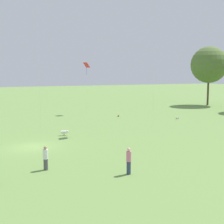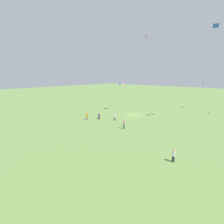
{
  "view_description": "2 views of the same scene",
  "coord_description": "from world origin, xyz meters",
  "views": [
    {
      "loc": [
        29.4,
        -4.22,
        7.08
      ],
      "look_at": [
        12.66,
        2.78,
        4.71
      ],
      "focal_mm": 50.0,
      "sensor_mm": 36.0,
      "label": 1
    },
    {
      "loc": [
        33.61,
        22.02,
        10.42
      ],
      "look_at": [
        12.19,
        3.09,
        3.46
      ],
      "focal_mm": 24.0,
      "sensor_mm": 36.0,
      "label": 2
    }
  ],
  "objects": [
    {
      "name": "person_0",
      "position": [
        7.41,
        -0.22,
        0.88
      ],
      "size": [
        0.41,
        0.41,
        1.76
      ],
      "rotation": [
        0.0,
        0.0,
        4.59
      ],
      "color": "#4C4C51",
      "rests_on": "ground_plane"
    },
    {
      "name": "picnic_bag_0",
      "position": [
        -15.09,
        15.48,
        0.11
      ],
      "size": [
        0.42,
        0.35,
        0.21
      ],
      "rotation": [
        0.0,
        0.0,
        2.64
      ],
      "color": "#933833",
      "rests_on": "ground_plane"
    },
    {
      "name": "tree_0",
      "position": [
        -23.09,
        39.58,
        8.43
      ],
      "size": [
        7.55,
        7.55,
        12.22
      ],
      "color": "brown",
      "rests_on": "ground_plane"
    },
    {
      "name": "kite_3",
      "position": [
        -20.4,
        12.03,
        7.91
      ],
      "size": [
        1.23,
        0.99,
        8.55
      ],
      "rotation": [
        0.0,
        0.0,
        2.68
      ],
      "color": "red",
      "rests_on": "ground_plane"
    },
    {
      "name": "picnic_bag_1",
      "position": [
        -9.38,
        22.59,
        0.13
      ],
      "size": [
        0.37,
        0.41,
        0.26
      ],
      "rotation": [
        0.0,
        0.0,
        1.41
      ],
      "color": "beige",
      "rests_on": "ground_plane"
    },
    {
      "name": "dog_0",
      "position": [
        -3.99,
        4.06,
        0.39
      ],
      "size": [
        0.49,
        0.86,
        0.59
      ],
      "rotation": [
        0.0,
        0.0,
        6.01
      ],
      "color": "silver",
      "rests_on": "ground_plane"
    },
    {
      "name": "ground_plane",
      "position": [
        0.0,
        0.0,
        0.0
      ],
      "size": [
        240.0,
        240.0,
        0.0
      ],
      "primitive_type": "plane",
      "color": "#6B8E47"
    },
    {
      "name": "person_4",
      "position": [
        10.59,
        4.89,
        0.95
      ],
      "size": [
        0.39,
        0.39,
        1.87
      ],
      "rotation": [
        0.0,
        0.0,
        1.71
      ],
      "color": "#333D5B",
      "rests_on": "ground_plane"
    }
  ]
}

